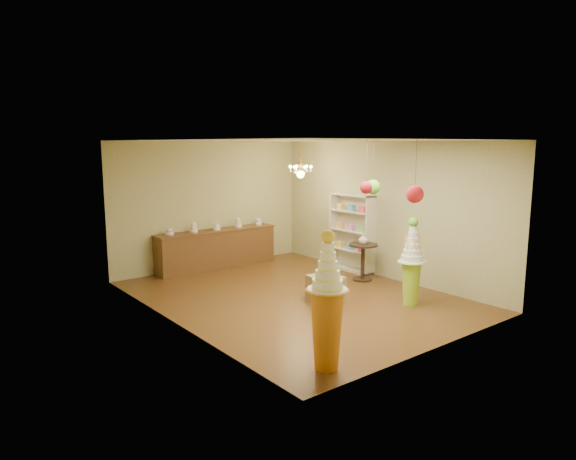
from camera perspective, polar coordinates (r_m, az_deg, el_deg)
floor at (r=10.07m, az=0.79°, el=-7.40°), size 6.50×6.50×0.00m
ceiling at (r=9.63m, az=0.83°, el=9.94°), size 6.50×6.50×0.00m
wall_back at (r=12.41m, az=-8.66°, el=2.82°), size 5.00×0.04×3.00m
wall_front at (r=7.53m, az=16.54°, el=-1.86°), size 5.00×0.04×3.00m
wall_left at (r=8.42m, az=-12.56°, el=-0.51°), size 0.04×6.50×3.00m
wall_right at (r=11.46m, az=10.60°, el=2.20°), size 0.04×6.50×3.00m
pedestal_green at (r=9.66m, az=13.55°, el=-4.47°), size 0.49×0.49×1.64m
pedestal_orange at (r=6.79m, az=4.35°, el=-9.63°), size 0.67×0.67×1.87m
burlap_riser at (r=9.68m, az=4.20°, el=-6.57°), size 0.62×0.62×0.50m
sideboard at (r=12.33m, az=-7.90°, el=-2.02°), size 3.04×0.54×1.16m
shelving_unit at (r=11.97m, az=7.13°, el=-0.29°), size 0.33×1.20×1.80m
round_table at (r=11.23m, az=8.32°, el=-2.97°), size 0.66×0.66×0.81m
vase at (r=11.15m, az=8.37°, el=-0.99°), size 0.26×0.26×0.22m
pom_red_left at (r=7.95m, az=13.91°, el=3.88°), size 0.27×0.27×0.94m
pom_green_mid at (r=9.15m, az=9.40°, el=4.74°), size 0.26×0.26×0.94m
pom_red_right at (r=8.18m, az=8.68°, el=4.70°), size 0.20×0.20×0.84m
chandelier at (r=11.78m, az=1.41°, el=6.48°), size 0.67×0.67×0.85m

